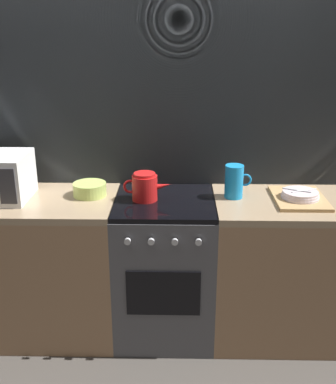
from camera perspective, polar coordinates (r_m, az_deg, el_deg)
name	(u,v)px	position (r m, az deg, el deg)	size (l,w,h in m)	color
ground_plane	(165,328)	(3.25, -0.37, -15.95)	(8.00, 8.00, 0.00)	#47423D
back_wall	(166,138)	(3.04, -0.25, 6.53)	(3.60, 0.05, 2.40)	gray
counter_left	(22,266)	(3.16, -17.11, -8.42)	(1.20, 0.60, 0.90)	#997251
stove_unit	(165,267)	(3.01, -0.39, -9.01)	(0.60, 0.63, 0.90)	#4C4C51
counter_right	(309,269)	(3.12, 16.60, -8.80)	(1.20, 0.60, 0.90)	#997251
kettle	(145,187)	(2.79, -2.79, 0.60)	(0.28, 0.15, 0.17)	red
mixing_bowl	(90,189)	(2.91, -9.37, 0.32)	(0.20, 0.20, 0.08)	#B7D166
pitcher	(234,181)	(2.85, 7.95, 1.26)	(0.16, 0.11, 0.20)	#198CD8
dish_pile	(300,197)	(2.91, 15.50, -0.54)	(0.30, 0.40, 0.07)	tan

